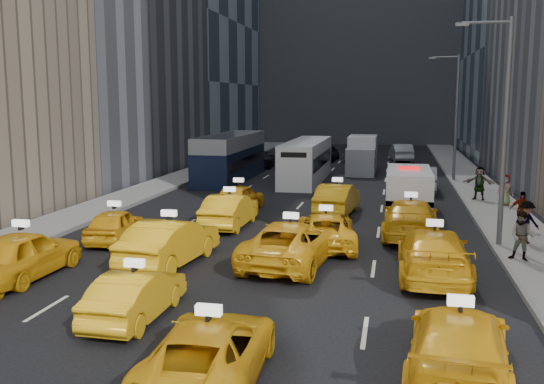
{
  "coord_description": "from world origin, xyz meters",
  "views": [
    {
      "loc": [
        5.12,
        -12.96,
        5.94
      ],
      "look_at": [
        0.04,
        11.92,
        2.0
      ],
      "focal_mm": 40.0,
      "sensor_mm": 36.0,
      "label": 1
    }
  ],
  "objects": [
    {
      "name": "taxi_8",
      "position": [
        -6.89,
        4.52,
        0.82
      ],
      "size": [
        2.05,
        4.88,
        1.65
      ],
      "primitive_type": "imported",
      "rotation": [
        0.0,
        0.0,
        3.12
      ],
      "color": "#F1AB14",
      "rests_on": "ground"
    },
    {
      "name": "misc_car_0",
      "position": [
        6.86,
        26.66,
        0.82
      ],
      "size": [
        1.88,
        5.03,
        1.64
      ],
      "primitive_type": "imported",
      "rotation": [
        0.0,
        0.0,
        3.11
      ],
      "color": "#999DA0",
      "rests_on": "ground"
    },
    {
      "name": "misc_car_2",
      "position": [
        1.5,
        44.83,
        0.75
      ],
      "size": [
        2.4,
        5.3,
        1.51
      ],
      "primitive_type": "imported",
      "rotation": [
        0.0,
        0.0,
        3.08
      ],
      "color": "gray",
      "rests_on": "ground"
    },
    {
      "name": "curb_east",
      "position": [
        9.05,
        25.0,
        0.09
      ],
      "size": [
        0.15,
        90.0,
        0.18
      ],
      "primitive_type": "cube",
      "color": "slate",
      "rests_on": "ground"
    },
    {
      "name": "taxi_6",
      "position": [
        1.42,
        -1.41,
        0.68
      ],
      "size": [
        2.47,
        5.01,
        1.37
      ],
      "primitive_type": "imported",
      "rotation": [
        0.0,
        0.0,
        3.18
      ],
      "color": "#F1AB14",
      "rests_on": "ground"
    },
    {
      "name": "misc_car_3",
      "position": [
        -1.27,
        45.04,
        0.8
      ],
      "size": [
        2.11,
        4.76,
        1.59
      ],
      "primitive_type": "imported",
      "rotation": [
        0.0,
        0.0,
        3.09
      ],
      "color": "black",
      "rests_on": "ground"
    },
    {
      "name": "streetlight_near",
      "position": [
        9.18,
        12.0,
        4.92
      ],
      "size": [
        2.15,
        0.22,
        9.0
      ],
      "color": "#595B60",
      "rests_on": "ground"
    },
    {
      "name": "ground",
      "position": [
        0.0,
        0.0,
        0.0
      ],
      "size": [
        160.0,
        160.0,
        0.0
      ],
      "primitive_type": "plane",
      "color": "black",
      "rests_on": "ground"
    },
    {
      "name": "misc_car_4",
      "position": [
        5.67,
        45.93,
        0.83
      ],
      "size": [
        2.41,
        5.21,
        1.65
      ],
      "primitive_type": "imported",
      "rotation": [
        0.0,
        0.0,
        3.28
      ],
      "color": "#9DA0A4",
      "rests_on": "ground"
    },
    {
      "name": "taxi_13",
      "position": [
        -2.34,
        13.77,
        0.78
      ],
      "size": [
        1.71,
        4.75,
        1.56
      ],
      "primitive_type": "imported",
      "rotation": [
        0.0,
        0.0,
        3.13
      ],
      "color": "#F1AB14",
      "rests_on": "ground"
    },
    {
      "name": "sidewalk_east",
      "position": [
        10.5,
        25.0,
        0.07
      ],
      "size": [
        3.0,
        90.0,
        0.15
      ],
      "primitive_type": "cube",
      "color": "gray",
      "rests_on": "ground"
    },
    {
      "name": "pedestrian_4",
      "position": [
        11.07,
        21.53,
        1.0
      ],
      "size": [
        0.85,
        0.48,
        1.71
      ],
      "primitive_type": "imported",
      "rotation": [
        0.0,
        0.0,
        0.03
      ],
      "color": "gray",
      "rests_on": "sidewalk_east"
    },
    {
      "name": "pedestrian_5",
      "position": [
        9.93,
        23.21,
        1.11
      ],
      "size": [
        1.84,
        1.03,
        1.91
      ],
      "primitive_type": "imported",
      "rotation": [
        0.0,
        0.0,
        -0.31
      ],
      "color": "gray",
      "rests_on": "sidewalk_east"
    },
    {
      "name": "taxi_16",
      "position": [
        -2.94,
        17.71,
        0.73
      ],
      "size": [
        2.18,
        4.43,
        1.45
      ],
      "primitive_type": "imported",
      "rotation": [
        0.0,
        0.0,
        3.03
      ],
      "color": "#F1AB14",
      "rests_on": "ground"
    },
    {
      "name": "pedestrian_1",
      "position": [
        9.68,
        9.63,
        1.05
      ],
      "size": [
        0.99,
        0.78,
        1.79
      ],
      "primitive_type": "imported",
      "rotation": [
        0.0,
        0.0,
        -0.4
      ],
      "color": "gray",
      "rests_on": "sidewalk_east"
    },
    {
      "name": "taxi_7",
      "position": [
        6.58,
        -0.12,
        0.74
      ],
      "size": [
        2.6,
        5.3,
        1.48
      ],
      "primitive_type": "imported",
      "rotation": [
        0.0,
        0.0,
        3.04
      ],
      "color": "#F1AB14",
      "rests_on": "ground"
    },
    {
      "name": "curb_west",
      "position": [
        -9.05,
        25.0,
        0.09
      ],
      "size": [
        0.15,
        90.0,
        0.18
      ],
      "primitive_type": "cube",
      "color": "slate",
      "rests_on": "ground"
    },
    {
      "name": "pedestrian_3",
      "position": [
        10.73,
        15.28,
        1.0
      ],
      "size": [
        1.08,
        0.71,
        1.7
      ],
      "primitive_type": "imported",
      "rotation": [
        0.0,
        0.0,
        -0.28
      ],
      "color": "gray",
      "rests_on": "sidewalk_east"
    },
    {
      "name": "box_truck",
      "position": [
        2.52,
        36.05,
        1.44
      ],
      "size": [
        2.85,
        6.6,
        2.93
      ],
      "rotation": [
        0.0,
        0.0,
        -0.1
      ],
      "color": "silver",
      "rests_on": "ground"
    },
    {
      "name": "taxi_9",
      "position": [
        -2.72,
        7.08,
        0.84
      ],
      "size": [
        2.32,
        5.23,
        1.67
      ],
      "primitive_type": "imported",
      "rotation": [
        0.0,
        0.0,
        3.03
      ],
      "color": "#F1AB14",
      "rests_on": "ground"
    },
    {
      "name": "taxi_11",
      "position": [
        6.48,
        7.31,
        0.82
      ],
      "size": [
        2.31,
        5.68,
        1.65
      ],
      "primitive_type": "imported",
      "rotation": [
        0.0,
        0.0,
        3.14
      ],
      "color": "#F1AB14",
      "rests_on": "ground"
    },
    {
      "name": "taxi_12",
      "position": [
        -6.28,
        10.03,
        0.69
      ],
      "size": [
        2.14,
        4.25,
        1.39
      ],
      "primitive_type": "imported",
      "rotation": [
        0.0,
        0.0,
        3.27
      ],
      "color": "#F1AB14",
      "rests_on": "ground"
    },
    {
      "name": "taxi_17",
      "position": [
        2.25,
        18.04,
        0.79
      ],
      "size": [
        2.09,
        4.9,
        1.57
      ],
      "primitive_type": "imported",
      "rotation": [
        0.0,
        0.0,
        3.05
      ],
      "color": "#F1AB14",
      "rests_on": "ground"
    },
    {
      "name": "misc_car_1",
      "position": [
        -6.28,
        38.55,
        0.7
      ],
      "size": [
        2.33,
        5.04,
        1.4
      ],
      "primitive_type": "imported",
      "rotation": [
        0.0,
        0.0,
        3.14
      ],
      "color": "black",
      "rests_on": "ground"
    },
    {
      "name": "sidewalk_west",
      "position": [
        -10.5,
        25.0,
        0.07
      ],
      "size": [
        3.0,
        90.0,
        0.15
      ],
      "primitive_type": "cube",
      "color": "gray",
      "rests_on": "ground"
    },
    {
      "name": "pedestrian_2",
      "position": [
        10.37,
        12.42,
        1.01
      ],
      "size": [
        1.2,
        0.87,
        1.72
      ],
      "primitive_type": "imported",
      "rotation": [
        0.0,
        0.0,
        0.42
      ],
      "color": "gray",
      "rests_on": "sidewalk_east"
    },
    {
      "name": "double_decker",
      "position": [
        -6.68,
        29.72,
        1.63
      ],
      "size": [
        3.63,
        11.51,
        3.29
      ],
      "rotation": [
        0.0,
        0.0,
        -0.09
      ],
      "color": "black",
      "rests_on": "ground"
    },
    {
      "name": "taxi_14",
      "position": [
        2.48,
        10.78,
        0.69
      ],
      "size": [
        2.97,
        5.27,
        1.39
      ],
      "primitive_type": "imported",
      "rotation": [
        0.0,
        0.0,
        3.28
      ],
      "color": "#F1AB14",
      "rests_on": "ground"
    },
    {
      "name": "streetlight_far",
      "position": [
        9.18,
        32.0,
        4.92
      ],
      "size": [
        2.15,
        0.22,
        9.0
      ],
      "color": "#595B60",
      "rests_on": "ground"
    },
    {
      "name": "taxi_15",
      "position": [
        5.85,
        13.28,
        0.82
      ],
      "size": [
        2.46,
        5.73,
        1.64
      ],
      "primitive_type": "imported",
      "rotation": [
        0.0,
        0.0,
        3.11
      ],
      "color": "#F1AB14",
      "rests_on": "ground"
    },
    {
      "name": "city_bus",
      "position": [
        -1.14,
        30.21,
        1.45
      ],
      "size": [
        2.56,
        11.37,
        2.93
      ],
      "rotation": [
        0.0,
        0.0,
        0.02
      ],
      "color": "silver",
      "rests_on": "ground"
    },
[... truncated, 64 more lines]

